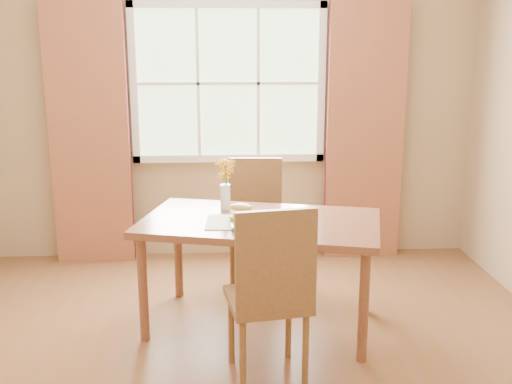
{
  "coord_description": "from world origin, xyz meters",
  "views": [
    {
      "loc": [
        -0.05,
        -3.19,
        1.81
      ],
      "look_at": [
        0.15,
        0.41,
        0.92
      ],
      "focal_mm": 42.0,
      "sensor_mm": 36.0,
      "label": 1
    }
  ],
  "objects_px": {
    "croissant_sandwich": "(241,213)",
    "chair_near": "(271,288)",
    "dining_table": "(260,231)",
    "chair_far": "(255,218)",
    "flower_vase": "(225,177)",
    "water_glass": "(297,217)"
  },
  "relations": [
    {
      "from": "dining_table",
      "to": "chair_far",
      "type": "relative_size",
      "value": 1.69
    },
    {
      "from": "dining_table",
      "to": "chair_near",
      "type": "bearing_deg",
      "value": -74.68
    },
    {
      "from": "dining_table",
      "to": "chair_near",
      "type": "xyz_separation_m",
      "value": [
        0.01,
        -0.71,
        -0.1
      ]
    },
    {
      "from": "croissant_sandwich",
      "to": "flower_vase",
      "type": "height_order",
      "value": "flower_vase"
    },
    {
      "from": "dining_table",
      "to": "croissant_sandwich",
      "type": "height_order",
      "value": "croissant_sandwich"
    },
    {
      "from": "chair_near",
      "to": "flower_vase",
      "type": "height_order",
      "value": "flower_vase"
    },
    {
      "from": "flower_vase",
      "to": "water_glass",
      "type": "bearing_deg",
      "value": -45.51
    },
    {
      "from": "croissant_sandwich",
      "to": "chair_near",
      "type": "bearing_deg",
      "value": -48.57
    },
    {
      "from": "chair_near",
      "to": "flower_vase",
      "type": "xyz_separation_m",
      "value": [
        -0.23,
        0.97,
        0.39
      ]
    },
    {
      "from": "croissant_sandwich",
      "to": "flower_vase",
      "type": "xyz_separation_m",
      "value": [
        -0.09,
        0.35,
        0.15
      ]
    },
    {
      "from": "dining_table",
      "to": "water_glass",
      "type": "height_order",
      "value": "water_glass"
    },
    {
      "from": "chair_far",
      "to": "croissant_sandwich",
      "type": "xyz_separation_m",
      "value": [
        -0.13,
        -0.79,
        0.27
      ]
    },
    {
      "from": "chair_far",
      "to": "water_glass",
      "type": "height_order",
      "value": "chair_far"
    },
    {
      "from": "chair_far",
      "to": "croissant_sandwich",
      "type": "bearing_deg",
      "value": -95.71
    },
    {
      "from": "chair_near",
      "to": "chair_far",
      "type": "relative_size",
      "value": 1.04
    },
    {
      "from": "dining_table",
      "to": "water_glass",
      "type": "distance_m",
      "value": 0.31
    },
    {
      "from": "dining_table",
      "to": "water_glass",
      "type": "xyz_separation_m",
      "value": [
        0.21,
        -0.18,
        0.14
      ]
    },
    {
      "from": "croissant_sandwich",
      "to": "chair_far",
      "type": "bearing_deg",
      "value": 109.29
    },
    {
      "from": "croissant_sandwich",
      "to": "water_glass",
      "type": "bearing_deg",
      "value": 13.57
    },
    {
      "from": "chair_near",
      "to": "croissant_sandwich",
      "type": "height_order",
      "value": "chair_near"
    },
    {
      "from": "chair_near",
      "to": "water_glass",
      "type": "bearing_deg",
      "value": 59.95
    },
    {
      "from": "chair_far",
      "to": "water_glass",
      "type": "xyz_separation_m",
      "value": [
        0.21,
        -0.88,
        0.26
      ]
    }
  ]
}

